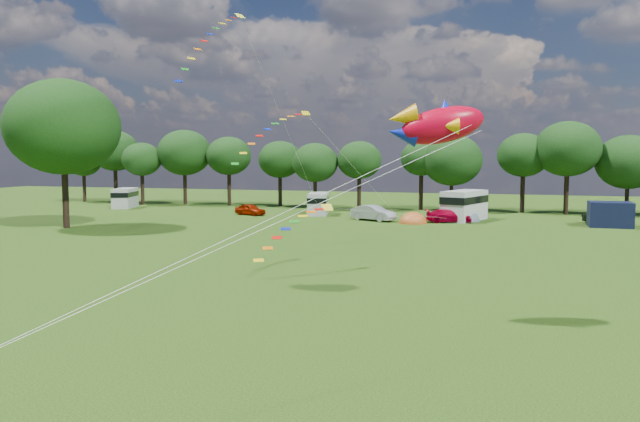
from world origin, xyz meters
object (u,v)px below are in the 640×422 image
(big_tree, at_px, (63,127))
(tent_greyblue, at_px, (465,221))
(campervan_c, at_px, (464,204))
(fish_kite, at_px, (435,125))
(car_b, at_px, (373,213))
(campervan_a, at_px, (125,197))
(car_a, at_px, (250,209))
(tent_orange, at_px, (413,223))
(car_d, at_px, (607,217))
(car_c, at_px, (449,216))
(campervan_b, at_px, (318,203))

(big_tree, distance_m, tent_greyblue, 38.86)
(campervan_c, height_order, fish_kite, fish_kite)
(car_b, xyz_separation_m, campervan_c, (8.68, 2.90, 0.84))
(campervan_a, bearing_deg, car_b, -119.29)
(car_a, bearing_deg, tent_orange, -78.46)
(tent_greyblue, bearing_deg, big_tree, -154.45)
(car_d, bearing_deg, campervan_a, 79.97)
(tent_orange, bearing_deg, car_b, 164.73)
(big_tree, bearing_deg, tent_greyblue, 25.55)
(campervan_a, bearing_deg, car_d, -111.12)
(campervan_a, xyz_separation_m, fish_kite, (42.89, -41.96, 6.40))
(campervan_c, bearing_deg, campervan_a, 104.85)
(car_c, height_order, campervan_b, campervan_b)
(big_tree, distance_m, car_b, 30.02)
(car_b, relative_size, tent_orange, 1.45)
(car_a, bearing_deg, car_c, -72.84)
(campervan_a, distance_m, fish_kite, 60.34)
(tent_orange, distance_m, fish_kite, 35.92)
(car_d, height_order, campervan_c, campervan_c)
(car_d, height_order, tent_greyblue, car_d)
(campervan_a, relative_size, tent_greyblue, 1.69)
(big_tree, distance_m, car_d, 51.16)
(campervan_b, bearing_deg, fish_kite, -169.22)
(tent_orange, relative_size, fish_kite, 0.73)
(car_d, bearing_deg, tent_orange, 97.89)
(car_b, relative_size, campervan_c, 0.66)
(car_b, xyz_separation_m, tent_greyblue, (8.86, 2.32, -0.75))
(campervan_b, bearing_deg, campervan_c, -108.43)
(car_b, height_order, car_c, car_b)
(fish_kite, bearing_deg, tent_greyblue, 76.52)
(fish_kite, bearing_deg, car_b, 90.44)
(big_tree, relative_size, car_c, 3.09)
(car_c, bearing_deg, campervan_c, -42.52)
(campervan_a, distance_m, campervan_c, 41.68)
(car_a, xyz_separation_m, campervan_b, (6.92, 2.80, 0.65))
(big_tree, bearing_deg, fish_kite, -31.65)
(car_d, distance_m, campervan_b, 29.16)
(car_b, xyz_separation_m, car_d, (21.99, 3.77, -0.16))
(tent_orange, xyz_separation_m, tent_greyblue, (4.72, 3.45, 0.00))
(big_tree, height_order, campervan_b, big_tree)
(campervan_c, distance_m, tent_orange, 6.28)
(campervan_b, bearing_deg, tent_orange, -129.22)
(car_c, bearing_deg, car_b, 79.68)
(car_c, relative_size, campervan_b, 0.83)
(campervan_a, distance_m, tent_orange, 37.74)
(campervan_a, bearing_deg, campervan_c, -113.13)
(car_d, height_order, campervan_b, campervan_b)
(car_b, relative_size, fish_kite, 1.06)
(car_c, bearing_deg, car_a, 72.41)
(car_d, relative_size, campervan_a, 0.84)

